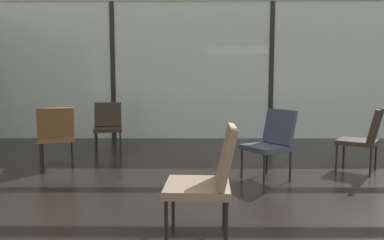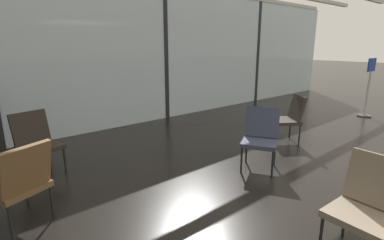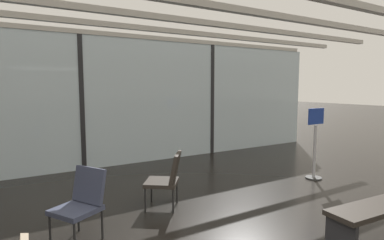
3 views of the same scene
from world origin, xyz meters
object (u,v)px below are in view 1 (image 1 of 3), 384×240
lounge_chair_2 (209,175)px  lounge_chair_0 (108,124)px  lounge_chair_1 (271,140)px  parked_airplane (246,67)px  lounge_chair_3 (56,133)px  lounge_chair_4 (365,136)px

lounge_chair_2 → lounge_chair_0: bearing=-151.8°
lounge_chair_1 → parked_airplane: bearing=143.4°
lounge_chair_3 → lounge_chair_0: bearing=-129.9°
parked_airplane → lounge_chair_2: bearing=-100.2°
parked_airplane → lounge_chair_2: (-1.83, -10.24, -1.42)m
lounge_chair_0 → lounge_chair_1: same height
parked_airplane → lounge_chair_2: size_ratio=13.63×
lounge_chair_4 → lounge_chair_1: bearing=-38.9°
lounge_chair_1 → lounge_chair_0: bearing=-156.2°
parked_airplane → lounge_chair_1: 8.70m
parked_airplane → lounge_chair_4: 8.30m
lounge_chair_1 → lounge_chair_4: (1.35, 0.36, 0.00)m
lounge_chair_0 → lounge_chair_4: (3.87, -1.49, 0.00)m
lounge_chair_0 → lounge_chair_2: 3.94m
lounge_chair_1 → lounge_chair_2: 1.92m
lounge_chair_0 → lounge_chair_2: size_ratio=1.00×
lounge_chair_1 → lounge_chair_3: same height
lounge_chair_0 → lounge_chair_3: (-0.43, -1.25, 0.00)m
lounge_chair_2 → lounge_chair_1: bearing=156.5°
lounge_chair_3 → lounge_chair_4: (4.30, -0.24, 0.00)m
lounge_chair_2 → lounge_chair_4: bearing=136.3°
parked_airplane → lounge_chair_4: bearing=-87.4°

